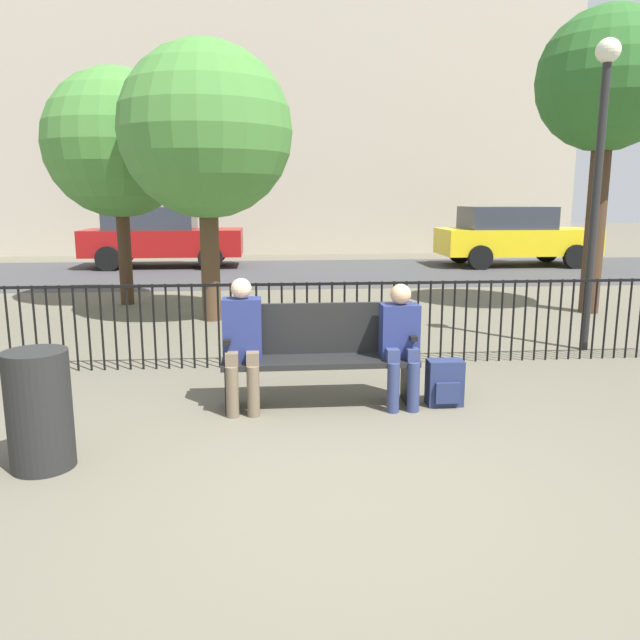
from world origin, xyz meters
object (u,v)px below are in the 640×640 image
Objects in this scene: park_bench at (319,351)px; seated_person_0 at (242,338)px; tree_0 at (118,144)px; tree_1 at (206,132)px; seated_person_1 at (400,339)px; tree_2 at (607,84)px; trash_bin at (39,410)px; parked_car_0 at (513,235)px; backpack at (445,383)px; parked_car_1 at (160,236)px; lamp_post at (600,150)px.

seated_person_0 is at bearing -169.34° from park_bench.
tree_0 is at bearing 110.91° from seated_person_0.
tree_1 is at bearing -45.07° from tree_0.
seated_person_1 is 6.69m from tree_2.
tree_2 is at bearing 38.21° from trash_bin.
seated_person_0 is 13.38m from parked_car_0.
backpack is 7.60m from tree_0.
seated_person_1 is 7.23m from tree_0.
parked_car_1 reaches higher than backpack.
lamp_post is (3.48, 1.77, 1.93)m from park_bench.
tree_2 is at bearing 1.03° from tree_1.
backpack is (0.42, -0.02, -0.42)m from seated_person_1.
backpack is 0.10× the size of parked_car_1.
trash_bin is (0.87, -6.95, -2.33)m from tree_0.
seated_person_0 is 7.63m from tree_2.
backpack is 6.66m from tree_2.
seated_person_0 reaches higher than seated_person_1.
tree_2 reaches higher than parked_car_1.
trash_bin is (-6.90, -5.43, -3.18)m from tree_2.
tree_1 is at bearing 81.96° from trash_bin.
parked_car_1 is (-4.42, 11.95, 0.64)m from backpack.
lamp_post is 6.60m from trash_bin.
tree_0 is 10.97m from parked_car_0.
seated_person_1 is at bearing -0.18° from seated_person_0.
parked_car_1 is (-8.12, 7.57, -2.75)m from tree_2.
seated_person_1 is at bearing 21.21° from trash_bin.
tree_2 is 3.04m from lamp_post.
lamp_post is 0.87× the size of parked_car_0.
tree_2 reaches higher than backpack.
trash_bin is at bearing -161.74° from backpack.
tree_1 reaches higher than lamp_post.
lamp_post is at bearing 34.61° from seated_person_1.
lamp_post reaches higher than parked_car_0.
seated_person_1 is at bearing -64.45° from tree_1.
lamp_post is at bearing -26.06° from tree_1.
park_bench is at bearing -72.34° from tree_1.
tree_2 is 1.13× the size of parked_car_0.
tree_2 reaches higher than tree_0.
lamp_post is at bearing 28.30° from trash_bin.
park_bench is at bearing -119.47° from parked_car_0.
seated_person_0 is 0.28× the size of parked_car_1.
park_bench reaches higher than trash_bin.
tree_1 reaches higher than tree_0.
park_bench is at bearing 169.44° from seated_person_1.
tree_2 is (6.15, 0.11, 0.79)m from tree_1.
tree_2 is at bearing -102.15° from parked_car_0.
tree_1 reaches higher than parked_car_0.
tree_1 is at bearing 107.66° from park_bench.
seated_person_1 is 0.27× the size of parked_car_0.
tree_1 is (-1.31, 4.11, 2.31)m from park_bench.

